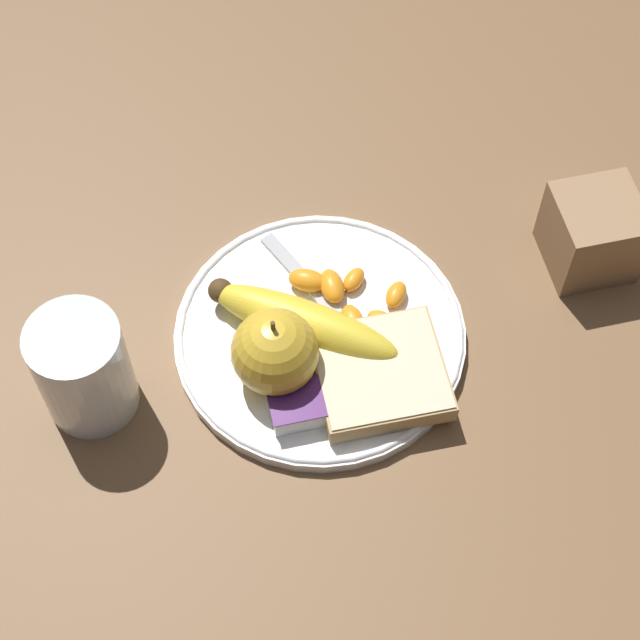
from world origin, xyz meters
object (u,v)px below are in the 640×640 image
(bread_slice, at_px, (380,373))
(juice_glass, at_px, (84,371))
(fork, at_px, (333,315))
(jam_packet, at_px, (298,406))
(condiment_caddy, at_px, (592,233))
(apple, at_px, (275,352))
(banana, at_px, (301,319))
(plate, at_px, (320,335))

(bread_slice, bearing_deg, juice_glass, -10.12)
(fork, xyz_separation_m, jam_packet, (0.05, 0.08, 0.01))
(juice_glass, relative_size, condiment_caddy, 1.37)
(apple, height_order, condiment_caddy, apple)
(bread_slice, bearing_deg, apple, -16.83)
(banana, distance_m, bread_slice, 0.08)
(jam_packet, bearing_deg, apple, -75.35)
(plate, xyz_separation_m, bread_slice, (-0.04, 0.06, 0.02))
(jam_packet, relative_size, condiment_caddy, 0.63)
(jam_packet, bearing_deg, plate, -116.07)
(juice_glass, height_order, bread_slice, juice_glass)
(juice_glass, relative_size, fork, 0.62)
(plate, height_order, fork, fork)
(apple, xyz_separation_m, banana, (-0.03, -0.03, -0.02))
(bread_slice, height_order, condiment_caddy, condiment_caddy)
(banana, height_order, fork, banana)
(apple, relative_size, fork, 0.49)
(plate, bearing_deg, condiment_caddy, -172.96)
(juice_glass, relative_size, jam_packet, 2.16)
(bread_slice, bearing_deg, plate, -55.95)
(juice_glass, bearing_deg, condiment_caddy, -174.26)
(bread_slice, distance_m, condiment_caddy, 0.23)
(juice_glass, bearing_deg, plate, -175.95)
(juice_glass, relative_size, apple, 1.26)
(juice_glass, height_order, apple, juice_glass)
(bread_slice, relative_size, condiment_caddy, 1.44)
(banana, height_order, bread_slice, banana)
(jam_packet, bearing_deg, juice_glass, -19.05)
(jam_packet, height_order, condiment_caddy, condiment_caddy)
(plate, distance_m, bread_slice, 0.07)
(plate, bearing_deg, apple, 34.79)
(juice_glass, relative_size, bread_slice, 0.95)
(juice_glass, distance_m, apple, 0.15)
(plate, relative_size, juice_glass, 2.44)
(juice_glass, bearing_deg, jam_packet, 160.95)
(juice_glass, height_order, banana, juice_glass)
(apple, xyz_separation_m, condiment_caddy, (-0.29, -0.06, -0.01))
(plate, relative_size, banana, 1.57)
(juice_glass, xyz_separation_m, bread_slice, (-0.23, 0.04, -0.02))
(apple, height_order, bread_slice, apple)
(juice_glass, relative_size, banana, 0.64)
(apple, bearing_deg, jam_packet, 104.65)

